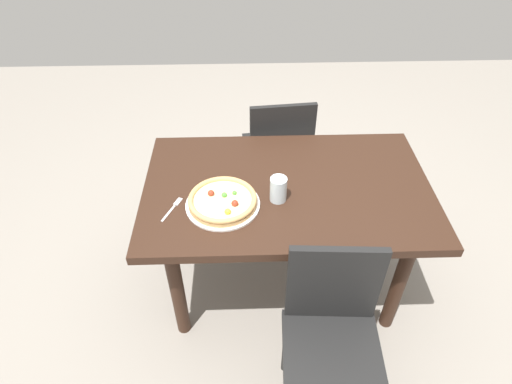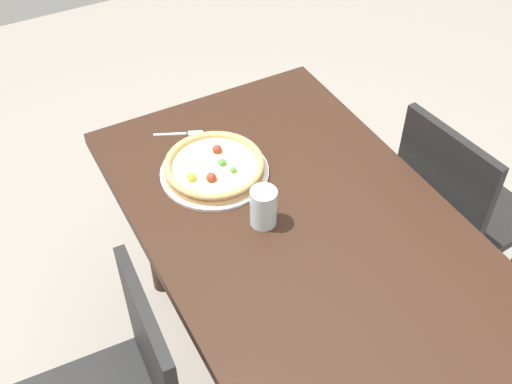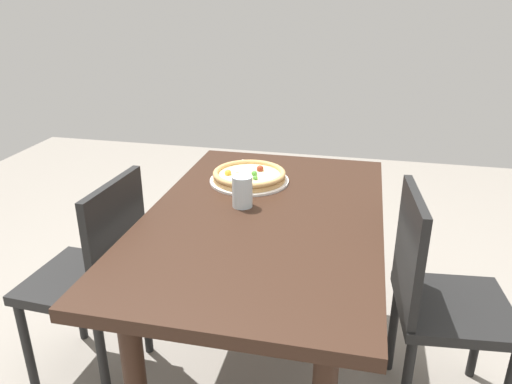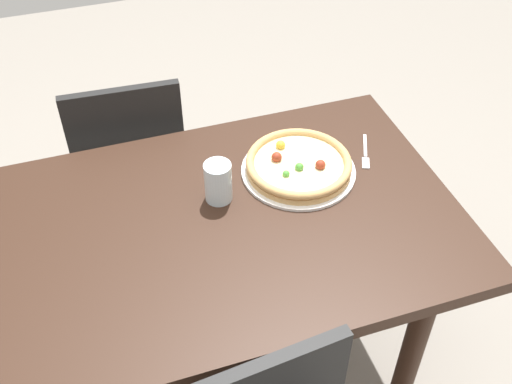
{
  "view_description": "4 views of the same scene",
  "coord_description": "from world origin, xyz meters",
  "px_view_note": "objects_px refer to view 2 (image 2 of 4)",
  "views": [
    {
      "loc": [
        -0.2,
        -1.58,
        2.1
      ],
      "look_at": [
        -0.15,
        -0.06,
        0.77
      ],
      "focal_mm": 30.38,
      "sensor_mm": 36.0,
      "label": 1
    },
    {
      "loc": [
        1.03,
        -0.7,
        2.08
      ],
      "look_at": [
        -0.15,
        -0.06,
        0.77
      ],
      "focal_mm": 44.1,
      "sensor_mm": 36.0,
      "label": 2
    },
    {
      "loc": [
        1.61,
        0.33,
        1.53
      ],
      "look_at": [
        -0.15,
        -0.06,
        0.77
      ],
      "focal_mm": 34.53,
      "sensor_mm": 36.0,
      "label": 3
    },
    {
      "loc": [
        0.25,
        1.15,
        1.97
      ],
      "look_at": [
        -0.15,
        -0.06,
        0.77
      ],
      "focal_mm": 43.45,
      "sensor_mm": 36.0,
      "label": 4
    }
  ],
  "objects_px": {
    "dining_table": "(299,245)",
    "pizza": "(214,166)",
    "chair_far": "(455,211)",
    "plate": "(215,172)",
    "fork": "(183,134)",
    "drinking_glass": "(263,207)"
  },
  "relations": [
    {
      "from": "plate",
      "to": "drinking_glass",
      "type": "xyz_separation_m",
      "value": [
        0.25,
        0.03,
        0.06
      ]
    },
    {
      "from": "plate",
      "to": "pizza",
      "type": "distance_m",
      "value": 0.03
    },
    {
      "from": "dining_table",
      "to": "plate",
      "type": "distance_m",
      "value": 0.35
    },
    {
      "from": "dining_table",
      "to": "plate",
      "type": "bearing_deg",
      "value": -157.44
    },
    {
      "from": "pizza",
      "to": "fork",
      "type": "distance_m",
      "value": 0.23
    },
    {
      "from": "dining_table",
      "to": "fork",
      "type": "relative_size",
      "value": 8.83
    },
    {
      "from": "chair_far",
      "to": "fork",
      "type": "height_order",
      "value": "chair_far"
    },
    {
      "from": "chair_far",
      "to": "pizza",
      "type": "relative_size",
      "value": 2.83
    },
    {
      "from": "dining_table",
      "to": "drinking_glass",
      "type": "xyz_separation_m",
      "value": [
        -0.05,
        -0.09,
        0.16
      ]
    },
    {
      "from": "plate",
      "to": "pizza",
      "type": "xyz_separation_m",
      "value": [
        0.0,
        -0.0,
        0.03
      ]
    },
    {
      "from": "fork",
      "to": "drinking_glass",
      "type": "height_order",
      "value": "drinking_glass"
    },
    {
      "from": "dining_table",
      "to": "pizza",
      "type": "bearing_deg",
      "value": -157.37
    },
    {
      "from": "dining_table",
      "to": "chair_far",
      "type": "bearing_deg",
      "value": 89.28
    },
    {
      "from": "chair_far",
      "to": "plate",
      "type": "distance_m",
      "value": 0.88
    },
    {
      "from": "dining_table",
      "to": "chair_far",
      "type": "xyz_separation_m",
      "value": [
        0.01,
        0.65,
        -0.16
      ]
    },
    {
      "from": "plate",
      "to": "drinking_glass",
      "type": "height_order",
      "value": "drinking_glass"
    },
    {
      "from": "plate",
      "to": "fork",
      "type": "bearing_deg",
      "value": -177.41
    },
    {
      "from": "dining_table",
      "to": "chair_far",
      "type": "height_order",
      "value": "chair_far"
    },
    {
      "from": "plate",
      "to": "drinking_glass",
      "type": "distance_m",
      "value": 0.26
    },
    {
      "from": "dining_table",
      "to": "plate",
      "type": "xyz_separation_m",
      "value": [
        -0.31,
        -0.13,
        0.11
      ]
    },
    {
      "from": "dining_table",
      "to": "pizza",
      "type": "height_order",
      "value": "pizza"
    },
    {
      "from": "chair_far",
      "to": "fork",
      "type": "relative_size",
      "value": 5.66
    }
  ]
}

